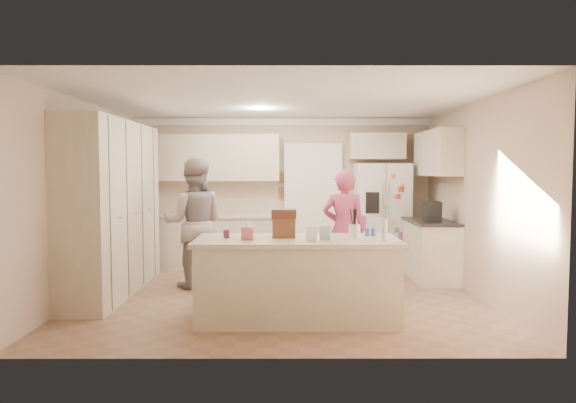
{
  "coord_description": "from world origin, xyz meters",
  "views": [
    {
      "loc": [
        0.08,
        -6.81,
        1.7
      ],
      "look_at": [
        0.1,
        0.35,
        1.25
      ],
      "focal_mm": 32.0,
      "sensor_mm": 36.0,
      "label": 1
    }
  ],
  "objects_px": {
    "teen_girl": "(344,230)",
    "utensil_crock": "(355,231)",
    "teen_boy": "(194,223)",
    "refrigerator": "(382,216)",
    "coffee_maker": "(432,212)",
    "dollhouse_body": "(284,228)",
    "tissue_box": "(247,233)",
    "island_base": "(297,281)"
  },
  "relations": [
    {
      "from": "utensil_crock",
      "to": "coffee_maker",
      "type": "bearing_deg",
      "value": 52.88
    },
    {
      "from": "coffee_maker",
      "to": "island_base",
      "type": "bearing_deg",
      "value": -137.17
    },
    {
      "from": "coffee_maker",
      "to": "dollhouse_body",
      "type": "height_order",
      "value": "coffee_maker"
    },
    {
      "from": "refrigerator",
      "to": "dollhouse_body",
      "type": "xyz_separation_m",
      "value": [
        -1.67,
        -2.98,
        0.14
      ]
    },
    {
      "from": "island_base",
      "to": "teen_boy",
      "type": "xyz_separation_m",
      "value": [
        -1.46,
        1.64,
        0.49
      ]
    },
    {
      "from": "island_base",
      "to": "teen_girl",
      "type": "xyz_separation_m",
      "value": [
        0.7,
        1.51,
        0.41
      ]
    },
    {
      "from": "coffee_maker",
      "to": "dollhouse_body",
      "type": "bearing_deg",
      "value": -140.71
    },
    {
      "from": "teen_boy",
      "to": "refrigerator",
      "type": "bearing_deg",
      "value": -159.86
    },
    {
      "from": "coffee_maker",
      "to": "island_base",
      "type": "height_order",
      "value": "coffee_maker"
    },
    {
      "from": "dollhouse_body",
      "to": "utensil_crock",
      "type": "bearing_deg",
      "value": -3.58
    },
    {
      "from": "coffee_maker",
      "to": "refrigerator",
      "type": "bearing_deg",
      "value": 114.38
    },
    {
      "from": "island_base",
      "to": "tissue_box",
      "type": "bearing_deg",
      "value": -169.7
    },
    {
      "from": "coffee_maker",
      "to": "utensil_crock",
      "type": "height_order",
      "value": "coffee_maker"
    },
    {
      "from": "dollhouse_body",
      "to": "teen_girl",
      "type": "relative_size",
      "value": 0.15
    },
    {
      "from": "coffee_maker",
      "to": "utensil_crock",
      "type": "distance_m",
      "value": 2.32
    },
    {
      "from": "refrigerator",
      "to": "utensil_crock",
      "type": "bearing_deg",
      "value": -105.51
    },
    {
      "from": "refrigerator",
      "to": "tissue_box",
      "type": "relative_size",
      "value": 12.86
    },
    {
      "from": "island_base",
      "to": "tissue_box",
      "type": "xyz_separation_m",
      "value": [
        -0.55,
        -0.1,
        0.56
      ]
    },
    {
      "from": "teen_boy",
      "to": "teen_girl",
      "type": "xyz_separation_m",
      "value": [
        2.15,
        -0.14,
        -0.08
      ]
    },
    {
      "from": "dollhouse_body",
      "to": "teen_girl",
      "type": "bearing_deg",
      "value": 58.96
    },
    {
      "from": "utensil_crock",
      "to": "teen_girl",
      "type": "bearing_deg",
      "value": 88.21
    },
    {
      "from": "utensil_crock",
      "to": "teen_boy",
      "type": "bearing_deg",
      "value": 142.9
    },
    {
      "from": "utensil_crock",
      "to": "teen_boy",
      "type": "relative_size",
      "value": 0.08
    },
    {
      "from": "island_base",
      "to": "teen_boy",
      "type": "relative_size",
      "value": 1.18
    },
    {
      "from": "island_base",
      "to": "utensil_crock",
      "type": "relative_size",
      "value": 14.67
    },
    {
      "from": "utensil_crock",
      "to": "tissue_box",
      "type": "height_order",
      "value": "utensil_crock"
    },
    {
      "from": "refrigerator",
      "to": "teen_girl",
      "type": "bearing_deg",
      "value": -117.11
    },
    {
      "from": "dollhouse_body",
      "to": "coffee_maker",
      "type": "bearing_deg",
      "value": 39.29
    },
    {
      "from": "refrigerator",
      "to": "island_base",
      "type": "bearing_deg",
      "value": -115.77
    },
    {
      "from": "refrigerator",
      "to": "coffee_maker",
      "type": "distance_m",
      "value": 1.3
    },
    {
      "from": "coffee_maker",
      "to": "teen_boy",
      "type": "height_order",
      "value": "teen_boy"
    },
    {
      "from": "refrigerator",
      "to": "coffee_maker",
      "type": "height_order",
      "value": "refrigerator"
    },
    {
      "from": "utensil_crock",
      "to": "teen_boy",
      "type": "xyz_separation_m",
      "value": [
        -2.11,
        1.59,
        -0.07
      ]
    },
    {
      "from": "tissue_box",
      "to": "teen_boy",
      "type": "relative_size",
      "value": 0.08
    },
    {
      "from": "refrigerator",
      "to": "teen_boy",
      "type": "height_order",
      "value": "teen_boy"
    },
    {
      "from": "refrigerator",
      "to": "island_base",
      "type": "xyz_separation_m",
      "value": [
        -1.52,
        -3.08,
        -0.46
      ]
    },
    {
      "from": "teen_girl",
      "to": "utensil_crock",
      "type": "bearing_deg",
      "value": 100.07
    },
    {
      "from": "teen_boy",
      "to": "teen_girl",
      "type": "distance_m",
      "value": 2.16
    },
    {
      "from": "coffee_maker",
      "to": "island_base",
      "type": "xyz_separation_m",
      "value": [
        -2.05,
        -1.9,
        -0.63
      ]
    },
    {
      "from": "island_base",
      "to": "refrigerator",
      "type": "bearing_deg",
      "value": 63.77
    },
    {
      "from": "coffee_maker",
      "to": "tissue_box",
      "type": "height_order",
      "value": "coffee_maker"
    },
    {
      "from": "tissue_box",
      "to": "utensil_crock",
      "type": "bearing_deg",
      "value": 7.13
    }
  ]
}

